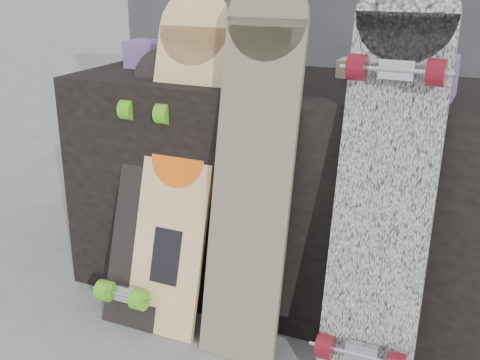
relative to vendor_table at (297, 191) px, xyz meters
The scene contains 8 objects.
vendor_table is the anchor object (origin of this frame).
merch_box_purple 0.75m from the vendor_table, behind, with size 0.18×0.12×0.10m, color #513976.
merch_box_small 0.64m from the vendor_table, 11.80° to the right, with size 0.14×0.14×0.12m, color #513976.
merch_box_flat 0.50m from the vendor_table, 35.12° to the left, with size 0.22×0.10×0.06m, color #D1B78C.
longboard_geisha 0.46m from the vendor_table, 137.62° to the right, with size 0.26×0.36×1.10m.
longboard_celtic 0.41m from the vendor_table, 92.95° to the right, with size 0.25×0.27×1.15m.
longboard_cascadia 0.57m from the vendor_table, 44.69° to the right, with size 0.27×0.32×1.19m.
skateboard_dark 0.54m from the vendor_table, 142.89° to the right, with size 0.21×0.38×0.91m.
Camera 1 is at (0.65, -1.42, 1.17)m, focal length 45.00 mm.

